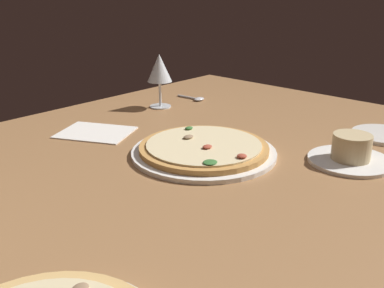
% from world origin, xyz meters
% --- Properties ---
extents(dining_table, '(1.50, 1.10, 0.04)m').
position_xyz_m(dining_table, '(0.00, 0.00, 0.02)').
color(dining_table, '#996B42').
rests_on(dining_table, ground).
extents(pizza_main, '(0.32, 0.32, 0.03)m').
position_xyz_m(pizza_main, '(-0.06, 0.02, 0.05)').
color(pizza_main, white).
rests_on(pizza_main, dining_table).
extents(ramekin_on_saucer, '(0.18, 0.18, 0.06)m').
position_xyz_m(ramekin_on_saucer, '(-0.23, 0.28, 0.06)').
color(ramekin_on_saucer, white).
rests_on(ramekin_on_saucer, dining_table).
extents(wine_glass_near, '(0.07, 0.07, 0.16)m').
position_xyz_m(wine_glass_near, '(-0.27, -0.34, 0.16)').
color(wine_glass_near, silver).
rests_on(wine_glass_near, dining_table).
extents(side_plate, '(0.15, 0.15, 0.01)m').
position_xyz_m(side_plate, '(-0.45, 0.27, 0.04)').
color(side_plate, silver).
rests_on(side_plate, dining_table).
extents(paper_menu, '(0.20, 0.22, 0.00)m').
position_xyz_m(paper_menu, '(0.02, -0.28, 0.04)').
color(paper_menu, white).
rests_on(paper_menu, dining_table).
extents(spoon, '(0.04, 0.10, 0.01)m').
position_xyz_m(spoon, '(-0.40, -0.31, 0.04)').
color(spoon, silver).
rests_on(spoon, dining_table).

